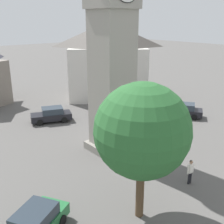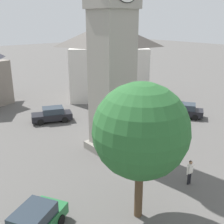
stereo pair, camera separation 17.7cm
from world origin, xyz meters
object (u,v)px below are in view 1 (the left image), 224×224
Objects in this scene: car_white_side at (51,115)px; tree at (142,131)px; pedestrian at (190,170)px; building_corner_back at (108,60)px; car_blue_kerb at (183,110)px.

tree is (-3.50, -16.36, 4.24)m from car_white_side.
building_corner_back reaches higher than pedestrian.
pedestrian is at bearing -141.74° from car_blue_kerb.
pedestrian reaches higher than car_blue_kerb.
tree is 24.80m from building_corner_back.
car_blue_kerb is 12.63m from building_corner_back.
car_blue_kerb and car_white_side have the same top height.
car_blue_kerb is at bearing -85.02° from building_corner_back.
car_white_side is 0.35× the size of building_corner_back.
car_white_side is 0.60× the size of tree.
car_blue_kerb is 0.98× the size of car_white_side.
car_white_side is (-11.83, 7.92, 0.00)m from car_blue_kerb.
car_blue_kerb is at bearing -33.78° from car_white_side.
car_white_side is at bearing 77.91° from tree.
car_white_side is at bearing 146.22° from car_blue_kerb.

